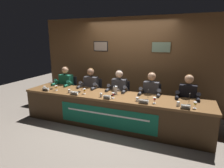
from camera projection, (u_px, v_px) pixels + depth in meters
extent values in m
plane|color=#70665B|center=(112.00, 124.00, 4.50)|extent=(12.00, 12.00, 0.00)
cube|color=brown|center=(129.00, 64.00, 5.42)|extent=(5.57, 0.12, 2.60)
cube|color=black|center=(101.00, 46.00, 5.57)|extent=(0.46, 0.02, 0.29)
cube|color=gray|center=(101.00, 46.00, 5.55)|extent=(0.42, 0.01, 0.25)
cube|color=#4C3319|center=(161.00, 47.00, 4.93)|extent=(0.52, 0.02, 0.30)
cube|color=slate|center=(161.00, 47.00, 4.92)|extent=(0.48, 0.01, 0.26)
cube|color=brown|center=(112.00, 95.00, 4.33)|extent=(4.37, 0.87, 0.05)
cube|color=#402A16|center=(105.00, 117.00, 4.04)|extent=(4.31, 0.04, 0.69)
cube|color=#402A16|center=(41.00, 100.00, 5.19)|extent=(0.08, 0.79, 0.69)
cube|color=#402A16|center=(213.00, 126.00, 3.64)|extent=(0.08, 0.79, 0.69)
cube|color=#14664C|center=(106.00, 118.00, 4.01)|extent=(2.23, 0.01, 0.45)
cube|color=white|center=(105.00, 114.00, 3.99)|extent=(1.89, 0.00, 0.04)
cylinder|color=black|center=(68.00, 107.00, 5.57)|extent=(0.44, 0.44, 0.02)
cylinder|color=black|center=(68.00, 100.00, 5.52)|extent=(0.05, 0.05, 0.42)
cube|color=#232328|center=(67.00, 93.00, 5.46)|extent=(0.44, 0.44, 0.03)
cube|color=#232328|center=(71.00, 83.00, 5.59)|extent=(0.40, 0.05, 0.44)
cylinder|color=black|center=(58.00, 103.00, 5.24)|extent=(0.10, 0.10, 0.48)
cylinder|color=black|center=(63.00, 104.00, 5.16)|extent=(0.10, 0.10, 0.48)
cylinder|color=black|center=(60.00, 92.00, 5.30)|extent=(0.13, 0.34, 0.13)
cylinder|color=black|center=(66.00, 93.00, 5.23)|extent=(0.13, 0.34, 0.13)
cube|color=#196047|center=(66.00, 83.00, 5.36)|extent=(0.36, 0.20, 0.48)
sphere|color=tan|center=(65.00, 70.00, 5.26)|extent=(0.19, 0.19, 0.19)
sphere|color=#331E0F|center=(65.00, 69.00, 5.27)|extent=(0.17, 0.17, 0.17)
cylinder|color=#196047|center=(58.00, 82.00, 5.35)|extent=(0.09, 0.30, 0.25)
cylinder|color=#196047|center=(70.00, 84.00, 5.19)|extent=(0.09, 0.30, 0.25)
cylinder|color=#196047|center=(54.00, 84.00, 5.21)|extent=(0.07, 0.24, 0.07)
cylinder|color=#196047|center=(67.00, 85.00, 5.05)|extent=(0.07, 0.24, 0.07)
cube|color=white|center=(45.00, 89.00, 4.61)|extent=(0.18, 0.03, 0.08)
cube|color=white|center=(46.00, 89.00, 4.64)|extent=(0.18, 0.03, 0.08)
cube|color=black|center=(45.00, 89.00, 4.60)|extent=(0.13, 0.01, 0.01)
cylinder|color=white|center=(57.00, 90.00, 4.67)|extent=(0.06, 0.06, 0.00)
cylinder|color=white|center=(56.00, 89.00, 4.66)|extent=(0.01, 0.01, 0.05)
cone|color=white|center=(56.00, 87.00, 4.65)|extent=(0.06, 0.06, 0.06)
cylinder|color=orange|center=(56.00, 87.00, 4.65)|extent=(0.04, 0.04, 0.04)
cylinder|color=silver|center=(44.00, 88.00, 4.75)|extent=(0.06, 0.06, 0.08)
cylinder|color=silver|center=(44.00, 88.00, 4.76)|extent=(0.05, 0.05, 0.05)
cylinder|color=black|center=(51.00, 89.00, 4.77)|extent=(0.06, 0.06, 0.02)
cylinder|color=black|center=(53.00, 85.00, 4.80)|extent=(0.01, 0.13, 0.18)
sphere|color=#2D2D2D|center=(54.00, 81.00, 4.84)|extent=(0.03, 0.03, 0.03)
cylinder|color=black|center=(92.00, 111.00, 5.27)|extent=(0.44, 0.44, 0.02)
cylinder|color=black|center=(92.00, 104.00, 5.22)|extent=(0.05, 0.05, 0.42)
cube|color=#232328|center=(92.00, 96.00, 5.17)|extent=(0.44, 0.44, 0.03)
cube|color=#232328|center=(95.00, 86.00, 5.29)|extent=(0.40, 0.05, 0.44)
cylinder|color=black|center=(83.00, 107.00, 4.94)|extent=(0.10, 0.10, 0.48)
cylinder|color=black|center=(89.00, 108.00, 4.87)|extent=(0.10, 0.10, 0.48)
cylinder|color=black|center=(85.00, 95.00, 5.01)|extent=(0.13, 0.34, 0.13)
cylinder|color=black|center=(92.00, 96.00, 4.94)|extent=(0.13, 0.34, 0.13)
cube|color=#38383D|center=(91.00, 85.00, 5.07)|extent=(0.36, 0.20, 0.48)
sphere|color=#8E664C|center=(91.00, 72.00, 4.96)|extent=(0.19, 0.19, 0.19)
sphere|color=#593819|center=(91.00, 71.00, 4.97)|extent=(0.17, 0.17, 0.17)
cylinder|color=#38383D|center=(83.00, 85.00, 5.05)|extent=(0.09, 0.30, 0.25)
cylinder|color=#38383D|center=(96.00, 86.00, 4.90)|extent=(0.09, 0.30, 0.25)
cylinder|color=#38383D|center=(80.00, 87.00, 4.91)|extent=(0.07, 0.24, 0.07)
cylinder|color=#38383D|center=(94.00, 88.00, 4.76)|extent=(0.07, 0.24, 0.07)
cube|color=white|center=(74.00, 93.00, 4.27)|extent=(0.20, 0.03, 0.08)
cube|color=white|center=(75.00, 93.00, 4.30)|extent=(0.20, 0.03, 0.08)
cube|color=black|center=(74.00, 93.00, 4.27)|extent=(0.14, 0.01, 0.01)
cylinder|color=white|center=(85.00, 94.00, 4.38)|extent=(0.06, 0.06, 0.00)
cylinder|color=white|center=(85.00, 93.00, 4.37)|extent=(0.01, 0.01, 0.05)
cone|color=white|center=(84.00, 90.00, 4.36)|extent=(0.06, 0.06, 0.06)
cylinder|color=orange|center=(84.00, 90.00, 4.36)|extent=(0.04, 0.04, 0.04)
cylinder|color=silver|center=(69.00, 91.00, 4.46)|extent=(0.06, 0.06, 0.08)
cylinder|color=silver|center=(69.00, 92.00, 4.46)|extent=(0.05, 0.05, 0.05)
cylinder|color=black|center=(79.00, 92.00, 4.50)|extent=(0.06, 0.06, 0.02)
cylinder|color=black|center=(80.00, 87.00, 4.54)|extent=(0.01, 0.13, 0.18)
sphere|color=#2D2D2D|center=(82.00, 83.00, 4.57)|extent=(0.03, 0.03, 0.03)
cylinder|color=black|center=(119.00, 115.00, 4.98)|extent=(0.44, 0.44, 0.02)
cylinder|color=black|center=(120.00, 107.00, 4.93)|extent=(0.05, 0.05, 0.42)
cube|color=#232328|center=(120.00, 99.00, 4.87)|extent=(0.44, 0.44, 0.03)
cube|color=#232328|center=(122.00, 89.00, 5.00)|extent=(0.40, 0.05, 0.44)
cylinder|color=black|center=(111.00, 111.00, 4.65)|extent=(0.10, 0.10, 0.48)
cylinder|color=black|center=(119.00, 112.00, 4.57)|extent=(0.10, 0.10, 0.48)
cylinder|color=black|center=(113.00, 99.00, 4.71)|extent=(0.13, 0.34, 0.13)
cylinder|color=black|center=(121.00, 100.00, 4.64)|extent=(0.13, 0.34, 0.13)
cube|color=#38383D|center=(119.00, 88.00, 4.78)|extent=(0.36, 0.20, 0.48)
sphere|color=beige|center=(119.00, 74.00, 4.67)|extent=(0.19, 0.19, 0.19)
sphere|color=black|center=(119.00, 73.00, 4.68)|extent=(0.17, 0.17, 0.17)
cylinder|color=#38383D|center=(110.00, 88.00, 4.76)|extent=(0.09, 0.30, 0.25)
cylinder|color=#38383D|center=(126.00, 89.00, 4.60)|extent=(0.09, 0.30, 0.25)
cylinder|color=#38383D|center=(108.00, 90.00, 4.62)|extent=(0.07, 0.24, 0.07)
cylinder|color=#38383D|center=(124.00, 91.00, 4.46)|extent=(0.07, 0.24, 0.07)
cube|color=white|center=(106.00, 97.00, 3.97)|extent=(0.16, 0.03, 0.08)
cube|color=white|center=(107.00, 97.00, 4.00)|extent=(0.16, 0.03, 0.08)
cube|color=black|center=(106.00, 97.00, 3.97)|extent=(0.11, 0.01, 0.01)
cylinder|color=white|center=(113.00, 98.00, 4.06)|extent=(0.06, 0.06, 0.00)
cylinder|color=white|center=(113.00, 97.00, 4.05)|extent=(0.01, 0.01, 0.05)
cone|color=white|center=(113.00, 94.00, 4.04)|extent=(0.06, 0.06, 0.06)
cylinder|color=#B21E2D|center=(113.00, 94.00, 4.04)|extent=(0.04, 0.04, 0.04)
cylinder|color=silver|center=(101.00, 95.00, 4.14)|extent=(0.06, 0.06, 0.08)
cylinder|color=silver|center=(101.00, 96.00, 4.14)|extent=(0.05, 0.05, 0.05)
cylinder|color=black|center=(112.00, 95.00, 4.22)|extent=(0.06, 0.06, 0.02)
cylinder|color=black|center=(113.00, 90.00, 4.25)|extent=(0.01, 0.13, 0.18)
sphere|color=#2D2D2D|center=(114.00, 86.00, 4.29)|extent=(0.03, 0.03, 0.03)
cylinder|color=black|center=(150.00, 120.00, 4.68)|extent=(0.44, 0.44, 0.02)
cylinder|color=black|center=(150.00, 112.00, 4.63)|extent=(0.05, 0.05, 0.42)
cube|color=#232328|center=(151.00, 103.00, 4.58)|extent=(0.44, 0.44, 0.03)
cube|color=#232328|center=(153.00, 92.00, 4.70)|extent=(0.40, 0.05, 0.44)
cylinder|color=black|center=(143.00, 116.00, 4.35)|extent=(0.10, 0.10, 0.48)
cylinder|color=black|center=(152.00, 118.00, 4.28)|extent=(0.10, 0.10, 0.48)
cylinder|color=black|center=(145.00, 103.00, 4.42)|extent=(0.13, 0.34, 0.13)
cylinder|color=black|center=(154.00, 104.00, 4.35)|extent=(0.13, 0.34, 0.13)
cube|color=#38383D|center=(151.00, 91.00, 4.48)|extent=(0.36, 0.20, 0.48)
sphere|color=tan|center=(152.00, 76.00, 4.37)|extent=(0.19, 0.19, 0.19)
sphere|color=#331E0F|center=(152.00, 76.00, 4.38)|extent=(0.17, 0.17, 0.17)
cylinder|color=#38383D|center=(142.00, 91.00, 4.46)|extent=(0.09, 0.30, 0.25)
cylinder|color=#38383D|center=(160.00, 93.00, 4.31)|extent=(0.09, 0.30, 0.25)
cylinder|color=#38383D|center=(140.00, 93.00, 4.32)|extent=(0.07, 0.24, 0.07)
cylinder|color=#38383D|center=(158.00, 95.00, 4.17)|extent=(0.07, 0.24, 0.07)
cube|color=white|center=(143.00, 102.00, 3.69)|extent=(0.20, 0.03, 0.08)
cube|color=white|center=(144.00, 101.00, 3.72)|extent=(0.20, 0.03, 0.08)
cube|color=black|center=(143.00, 102.00, 3.69)|extent=(0.14, 0.01, 0.01)
cylinder|color=white|center=(154.00, 103.00, 3.73)|extent=(0.06, 0.06, 0.00)
cylinder|color=white|center=(154.00, 102.00, 3.73)|extent=(0.01, 0.01, 0.05)
cone|color=white|center=(155.00, 99.00, 3.71)|extent=(0.06, 0.06, 0.06)
cylinder|color=#B21E2D|center=(155.00, 99.00, 3.71)|extent=(0.04, 0.04, 0.04)
cylinder|color=silver|center=(137.00, 99.00, 3.84)|extent=(0.06, 0.06, 0.08)
cylinder|color=silver|center=(137.00, 100.00, 3.85)|extent=(0.05, 0.05, 0.05)
cylinder|color=black|center=(147.00, 100.00, 3.89)|extent=(0.06, 0.06, 0.02)
cylinder|color=black|center=(148.00, 95.00, 3.92)|extent=(0.01, 0.13, 0.18)
sphere|color=#2D2D2D|center=(148.00, 90.00, 3.96)|extent=(0.03, 0.03, 0.03)
cylinder|color=black|center=(184.00, 125.00, 4.39)|extent=(0.44, 0.44, 0.02)
cylinder|color=black|center=(185.00, 117.00, 4.34)|extent=(0.05, 0.05, 0.42)
cube|color=#232328|center=(186.00, 107.00, 4.28)|extent=(0.44, 0.44, 0.03)
cube|color=#232328|center=(187.00, 95.00, 4.41)|extent=(0.40, 0.05, 0.44)
cylinder|color=black|center=(180.00, 122.00, 4.06)|extent=(0.10, 0.10, 0.48)
cylinder|color=black|center=(190.00, 123.00, 3.98)|extent=(0.10, 0.10, 0.48)
cylinder|color=black|center=(182.00, 107.00, 4.12)|extent=(0.13, 0.34, 0.13)
cylinder|color=black|center=(191.00, 108.00, 4.05)|extent=(0.13, 0.34, 0.13)
cube|color=black|center=(187.00, 95.00, 4.19)|extent=(0.36, 0.20, 0.48)
sphere|color=tan|center=(189.00, 79.00, 4.08)|extent=(0.19, 0.19, 0.19)
sphere|color=#593819|center=(189.00, 78.00, 4.09)|extent=(0.17, 0.17, 0.17)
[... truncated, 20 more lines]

